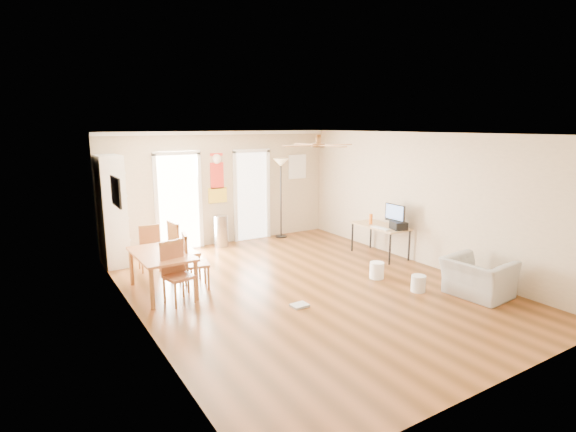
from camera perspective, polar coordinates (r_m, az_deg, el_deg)
floor at (r=7.78m, az=2.35°, el=-9.09°), size 7.00×7.00×0.00m
ceiling at (r=7.28m, az=2.52°, el=10.43°), size 5.50×7.00×0.00m
wall_back at (r=10.47m, az=-8.39°, el=3.52°), size 5.50×0.04×2.60m
wall_front at (r=5.02m, az=25.58°, el=-6.34°), size 5.50×0.04×2.60m
wall_left at (r=6.34m, az=-18.64°, el=-2.22°), size 0.04×7.00×2.60m
wall_right at (r=9.23m, az=16.73°, el=2.08°), size 0.04×7.00×2.60m
crown_molding at (r=7.28m, az=2.52°, el=10.11°), size 5.50×7.00×0.08m
kitchen_doorway at (r=10.13m, az=-13.77°, el=1.61°), size 0.90×0.10×2.10m
bathroom_doorway at (r=10.80m, az=-4.66°, el=2.52°), size 0.80×0.10×2.10m
wall_decal at (r=10.37m, az=-9.02°, el=4.82°), size 0.46×0.03×1.10m
ac_grille at (r=11.35m, az=1.20°, el=6.30°), size 0.50×0.04×0.60m
framed_poster at (r=7.62m, az=-21.09°, el=2.92°), size 0.04×0.66×0.48m
ceiling_fan at (r=7.04m, az=3.90°, el=8.99°), size 1.24×1.24×0.20m
bookshelf at (r=9.49m, az=-21.62°, el=0.70°), size 0.57×1.03×2.17m
dining_table at (r=7.75m, az=-15.71°, el=-6.95°), size 0.84×1.38×0.68m
dining_chair_right_a at (r=8.27m, az=-13.02°, el=-4.26°), size 0.47×0.47×1.06m
dining_chair_right_b at (r=7.75m, az=-11.60°, el=-5.65°), size 0.47×0.47×0.96m
dining_chair_near at (r=7.19m, az=-13.75°, el=-7.10°), size 0.48×0.48×0.97m
dining_chair_far at (r=8.94m, az=-17.35°, el=-3.79°), size 0.40×0.40×0.91m
trash_can at (r=10.33m, az=-8.56°, el=-1.90°), size 0.35×0.35×0.72m
torchiere_lamp at (r=10.94m, az=-0.90°, el=2.24°), size 0.45×0.45×1.94m
computer_desk at (r=9.69m, az=11.60°, el=-3.08°), size 0.62×1.23×0.66m
imac at (r=9.39m, az=13.44°, el=-0.02°), size 0.14×0.53×0.49m
keyboard at (r=9.34m, az=11.71°, el=-1.51°), size 0.16×0.44×0.02m
printer at (r=9.32m, az=13.90°, el=-1.18°), size 0.34×0.37×0.16m
orange_bottle at (r=9.68m, az=10.50°, el=-0.38°), size 0.09×0.09×0.22m
wastebasket_a at (r=8.34m, az=11.24°, el=-6.80°), size 0.32×0.32×0.30m
wastebasket_b at (r=7.87m, az=16.27°, el=-8.25°), size 0.28×0.28×0.28m
floor_cloth at (r=7.01m, az=1.48°, el=-11.32°), size 0.27×0.21×0.04m
armchair at (r=7.93m, az=23.01°, el=-7.24°), size 0.92×1.03×0.62m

